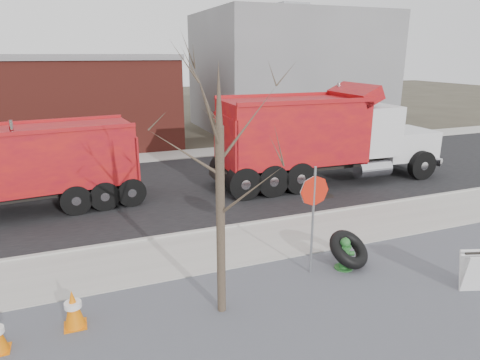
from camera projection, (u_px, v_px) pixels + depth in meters
name	position (u px, v px, depth m)	size (l,w,h in m)	color
ground	(296.00, 241.00, 12.60)	(120.00, 120.00, 0.00)	#383328
gravel_verge	(371.00, 302.00, 9.47)	(60.00, 5.00, 0.03)	slate
sidewalk	(292.00, 236.00, 12.82)	(60.00, 2.50, 0.06)	#9E9B93
curb	(273.00, 220.00, 13.97)	(60.00, 0.15, 0.11)	#9E9B93
road	(225.00, 182.00, 18.22)	(60.00, 9.40, 0.02)	black
far_sidewalk	(190.00, 154.00, 23.30)	(60.00, 2.00, 0.06)	#9E9B93
building_grey	(288.00, 72.00, 30.67)	(12.00, 10.00, 8.00)	gray
bare_tree	(220.00, 162.00, 8.22)	(3.20, 3.20, 5.20)	#382D23
fire_hydrant	(344.00, 255.00, 10.81)	(0.50, 0.49, 0.88)	#32752C
truck_tire	(349.00, 249.00, 10.94)	(1.42, 1.39, 0.93)	black
stop_sign	(314.00, 202.00, 10.20)	(0.75, 0.06, 2.77)	gray
sandwich_board	(477.00, 272.00, 9.76)	(0.80, 0.63, 0.97)	silver
traffic_cone_far	(73.00, 309.00, 8.50)	(0.44, 0.44, 0.84)	orange
dump_truck_red_a	(321.00, 134.00, 17.83)	(10.17, 3.06, 4.03)	black
dump_truck_red_b	(32.00, 164.00, 14.48)	(7.95, 2.99, 3.33)	black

